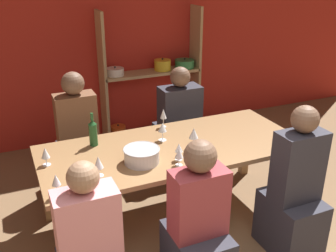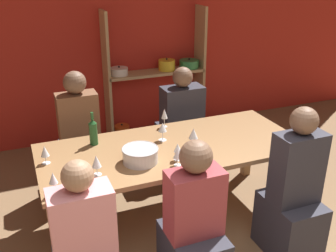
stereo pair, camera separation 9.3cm
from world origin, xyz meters
name	(u,v)px [view 1 (the left image)]	position (x,y,z in m)	size (l,w,h in m)	color
wall_back_red	(90,36)	(0.00, 3.83, 1.35)	(8.80, 0.06, 2.70)	red
shelf_unit	(152,87)	(0.73, 3.63, 0.66)	(1.33, 0.30, 1.67)	tan
dining_table	(173,154)	(0.19, 1.77, 0.65)	(2.28, 0.99, 0.72)	olive
mixing_bowl	(142,155)	(-0.16, 1.59, 0.79)	(0.29, 0.29, 0.12)	#B7BABC
wine_bottle_green	(93,132)	(-0.43, 2.06, 0.84)	(0.07, 0.07, 0.30)	#1E4C23
wine_glass_empty_a	(179,148)	(0.13, 1.51, 0.83)	(0.06, 0.06, 0.15)	white
wine_glass_white_a	(98,163)	(-0.53, 1.52, 0.83)	(0.07, 0.07, 0.16)	white
wine_glass_white_b	(162,128)	(0.15, 1.91, 0.85)	(0.08, 0.08, 0.17)	white
wine_glass_white_c	(194,134)	(0.35, 1.68, 0.85)	(0.08, 0.08, 0.18)	white
wine_glass_white_d	(179,154)	(0.09, 1.43, 0.83)	(0.07, 0.07, 0.15)	white
wine_glass_white_e	(45,153)	(-0.86, 1.85, 0.83)	(0.07, 0.07, 0.15)	white
wine_glass_red_a	(163,114)	(0.28, 2.19, 0.86)	(0.06, 0.06, 0.19)	white
wine_glass_white_f	(56,181)	(-0.86, 1.36, 0.85)	(0.06, 0.06, 0.17)	white
person_near_a	(197,236)	(0.00, 0.93, 0.44)	(0.38, 0.47, 1.17)	#2D2D38
person_far_a	(79,147)	(-0.47, 2.62, 0.46)	(0.39, 0.49, 1.25)	#2D2D38
person_near_b	(293,200)	(0.88, 0.98, 0.47)	(0.38, 0.47, 1.26)	#2D2D38
person_far_b	(180,132)	(0.66, 2.61, 0.43)	(0.45, 0.56, 1.18)	#2D2D38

